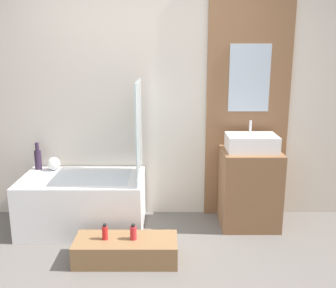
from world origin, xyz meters
TOP-DOWN VIEW (x-y plane):
  - wall_tiled_back at (0.00, 1.58)m, footprint 4.20×0.06m
  - wall_wood_accent at (1.02, 1.53)m, footprint 0.84×0.04m
  - bathtub at (-0.63, 1.18)m, footprint 1.19×0.71m
  - glass_shower_screen at (-0.07, 1.15)m, footprint 0.01×0.62m
  - wooden_step_bench at (-0.15, 0.54)m, footprint 0.86×0.35m
  - vanity_cabinet at (1.02, 1.26)m, footprint 0.57×0.50m
  - sink at (1.02, 1.26)m, footprint 0.49×0.34m
  - vase_tall_dark at (-1.14, 1.44)m, footprint 0.07×0.07m
  - vase_round_light at (-0.97, 1.41)m, footprint 0.13×0.13m
  - bottle_soap_primary at (-0.32, 0.54)m, footprint 0.05×0.05m
  - bottle_soap_secondary at (-0.08, 0.54)m, footprint 0.06×0.06m

SIDE VIEW (x-z plane):
  - wooden_step_bench at x=-0.15m, z-range 0.00..0.20m
  - bottle_soap_secondary at x=-0.08m, z-range 0.19..0.33m
  - bottle_soap_primary at x=-0.32m, z-range 0.19..0.33m
  - bathtub at x=-0.63m, z-range 0.00..0.53m
  - vanity_cabinet at x=1.02m, z-range 0.00..0.78m
  - vase_round_light at x=-0.97m, z-range 0.53..0.66m
  - vase_tall_dark at x=-1.14m, z-range 0.50..0.79m
  - sink at x=1.02m, z-range 0.71..1.00m
  - glass_shower_screen at x=-0.07m, z-range 0.53..1.47m
  - wall_tiled_back at x=0.00m, z-range 0.00..2.60m
  - wall_wood_accent at x=1.02m, z-range 0.01..2.61m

